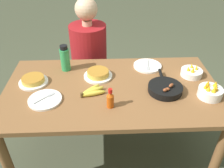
% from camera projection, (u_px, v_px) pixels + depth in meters
% --- Properties ---
extents(ground_plane, '(14.00, 14.00, 0.00)m').
position_uv_depth(ground_plane, '(112.00, 153.00, 2.22)').
color(ground_plane, '#474C38').
extents(dining_table, '(1.62, 0.88, 0.76)m').
position_uv_depth(dining_table, '(112.00, 98.00, 1.84)').
color(dining_table, brown).
rests_on(dining_table, ground_plane).
extents(banana_bunch, '(0.19, 0.16, 0.04)m').
position_uv_depth(banana_bunch, '(92.00, 92.00, 1.71)').
color(banana_bunch, gold).
rests_on(banana_bunch, dining_table).
extents(skillet, '(0.25, 0.37, 0.08)m').
position_uv_depth(skillet, '(165.00, 88.00, 1.73)').
color(skillet, black).
rests_on(skillet, dining_table).
extents(frittata_plate_center, '(0.23, 0.23, 0.06)m').
position_uv_depth(frittata_plate_center, '(98.00, 74.00, 1.89)').
color(frittata_plate_center, white).
rests_on(frittata_plate_center, dining_table).
extents(frittata_plate_side, '(0.22, 0.22, 0.05)m').
position_uv_depth(frittata_plate_side, '(33.00, 81.00, 1.82)').
color(frittata_plate_side, white).
rests_on(frittata_plate_side, dining_table).
extents(empty_plate_near_front, '(0.23, 0.23, 0.02)m').
position_uv_depth(empty_plate_near_front, '(45.00, 100.00, 1.65)').
color(empty_plate_near_front, white).
rests_on(empty_plate_near_front, dining_table).
extents(empty_plate_far_left, '(0.24, 0.24, 0.02)m').
position_uv_depth(empty_plate_far_left, '(147.00, 66.00, 2.03)').
color(empty_plate_far_left, white).
rests_on(empty_plate_far_left, dining_table).
extents(fruit_bowl_mango, '(0.17, 0.17, 0.12)m').
position_uv_depth(fruit_bowl_mango, '(210.00, 91.00, 1.67)').
color(fruit_bowl_mango, white).
rests_on(fruit_bowl_mango, dining_table).
extents(fruit_bowl_citrus, '(0.17, 0.17, 0.10)m').
position_uv_depth(fruit_bowl_citrus, '(192.00, 72.00, 1.90)').
color(fruit_bowl_citrus, white).
rests_on(fruit_bowl_citrus, dining_table).
extents(water_bottle, '(0.08, 0.08, 0.22)m').
position_uv_depth(water_bottle, '(65.00, 59.00, 1.94)').
color(water_bottle, '#2D9351').
rests_on(water_bottle, dining_table).
extents(hot_sauce_bottle, '(0.05, 0.05, 0.15)m').
position_uv_depth(hot_sauce_bottle, '(110.00, 99.00, 1.57)').
color(hot_sauce_bottle, '#C64C0F').
rests_on(hot_sauce_bottle, dining_table).
extents(person_figure, '(0.39, 0.39, 1.24)m').
position_uv_depth(person_figure, '(90.00, 68.00, 2.50)').
color(person_figure, black).
rests_on(person_figure, ground_plane).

